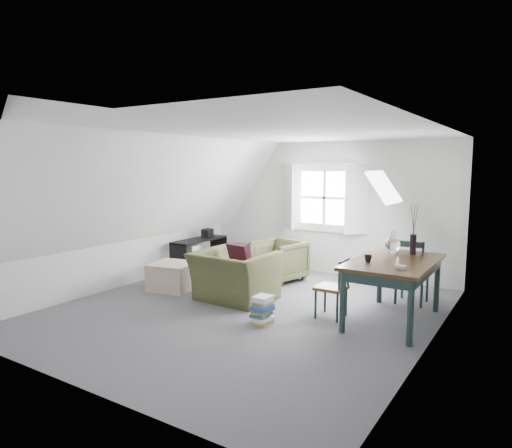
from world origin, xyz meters
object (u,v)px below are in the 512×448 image
Objects in this scene: dining_chair_far at (412,270)px; dining_chair_near at (334,287)px; dining_table at (394,268)px; ottoman at (173,276)px; armchair_near at (234,300)px; media_shelf at (198,257)px; magazine_stack at (262,310)px; armchair_far at (279,280)px.

dining_chair_far is 1.42m from dining_chair_near.
ottoman is at bearing -177.38° from dining_table.
armchair_near is at bearing 46.92° from dining_chair_far.
media_shelf is at bearing -88.82° from dining_chair_near.
ottoman is 3.79m from dining_chair_far.
dining_chair_far reaches higher than dining_chair_near.
dining_table reaches higher than magazine_stack.
dining_table is at bearing 6.10° from ottoman.
dining_table is at bearing -14.65° from media_shelf.
dining_chair_near is (1.61, 0.04, 0.43)m from armchair_near.
dining_chair_far is (2.34, 1.26, 0.51)m from armchair_near.
media_shelf reaches higher than armchair_far.
armchair_near is 1.23m from ottoman.
armchair_far is 0.98× the size of dining_chair_near.
ottoman is 2.23m from magazine_stack.
magazine_stack is at bearing 72.53° from dining_chair_far.
ottoman is 1.82× the size of magazine_stack.
media_shelf reaches higher than magazine_stack.
ottoman is 0.53× the size of media_shelf.
dining_table reaches higher than armchair_near.
ottoman reaches higher than magazine_stack.
armchair_far is at bearing -87.66° from armchair_near.
ottoman is at bearing 38.78° from dining_chair_far.
armchair_near is at bearing -76.12° from armchair_far.
magazine_stack is (-1.40, -1.01, -0.53)m from dining_table.
dining_chair_far is (0.01, 0.93, -0.21)m from dining_table.
armchair_near is 1.41m from armchair_far.
dining_table is (2.34, -1.08, 0.72)m from armchair_far.
dining_table is at bearing 107.99° from dining_chair_far.
armchair_near is 1.19× the size of dining_chair_far.
dining_table is 1.69× the size of dining_chair_far.
armchair_near is 1.44× the size of armchair_far.
armchair_far is 1.72m from media_shelf.
ottoman is (-1.20, -1.46, 0.22)m from armchair_far.
armchair_near is 1.67m from dining_chair_near.
dining_chair_near is at bearing -161.70° from dining_table.
ottoman reaches higher than armchair_far.
dining_chair_near is (-0.73, -1.22, -0.08)m from dining_chair_far.
magazine_stack is (2.14, -0.63, -0.04)m from ottoman.
media_shelf is (-3.30, 1.13, -0.14)m from dining_chair_near.
dining_chair_far is at bearing 169.27° from dining_chair_near.
dining_chair_far is at bearing 9.75° from armchair_far.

